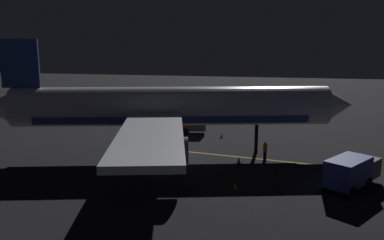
# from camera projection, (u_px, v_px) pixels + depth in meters

# --- Properties ---
(ground_plane) EXTENTS (180.00, 180.00, 0.20)m
(ground_plane) POSITION_uv_depth(u_px,v_px,m) (173.00, 154.00, 39.16)
(ground_plane) COLOR black
(apron_guide_stripe) EXTENTS (3.18, 20.02, 0.01)m
(apron_guide_stripe) POSITION_uv_depth(u_px,v_px,m) (212.00, 154.00, 38.71)
(apron_guide_stripe) COLOR gold
(apron_guide_stripe) RESTS_ON ground_plane
(airliner) EXTENTS (35.80, 37.38, 11.34)m
(airliner) POSITION_uv_depth(u_px,v_px,m) (166.00, 108.00, 38.21)
(airliner) COLOR white
(airliner) RESTS_ON ground_plane
(baggage_truck) EXTENTS (5.84, 4.97, 2.46)m
(baggage_truck) POSITION_uv_depth(u_px,v_px,m) (352.00, 172.00, 29.55)
(baggage_truck) COLOR navy
(baggage_truck) RESTS_ON ground_plane
(catering_truck) EXTENTS (3.19, 6.45, 2.39)m
(catering_truck) POSITION_uv_depth(u_px,v_px,m) (178.00, 123.00, 47.45)
(catering_truck) COLOR maroon
(catering_truck) RESTS_ON ground_plane
(ground_crew_worker) EXTENTS (0.40, 0.40, 1.74)m
(ground_crew_worker) POSITION_uv_depth(u_px,v_px,m) (265.00, 151.00, 36.75)
(ground_crew_worker) COLOR black
(ground_crew_worker) RESTS_ON ground_plane
(traffic_cone_near_left) EXTENTS (0.50, 0.50, 0.55)m
(traffic_cone_near_left) POSITION_uv_depth(u_px,v_px,m) (236.00, 186.00, 29.40)
(traffic_cone_near_left) COLOR #EA590F
(traffic_cone_near_left) RESTS_ON ground_plane
(traffic_cone_near_right) EXTENTS (0.50, 0.50, 0.55)m
(traffic_cone_near_right) POSITION_uv_depth(u_px,v_px,m) (222.00, 135.00, 45.46)
(traffic_cone_near_right) COLOR #EA590F
(traffic_cone_near_right) RESTS_ON ground_plane
(traffic_cone_under_wing) EXTENTS (0.50, 0.50, 0.55)m
(traffic_cone_under_wing) POSITION_uv_depth(u_px,v_px,m) (239.00, 160.00, 35.99)
(traffic_cone_under_wing) COLOR #EA590F
(traffic_cone_under_wing) RESTS_ON ground_plane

